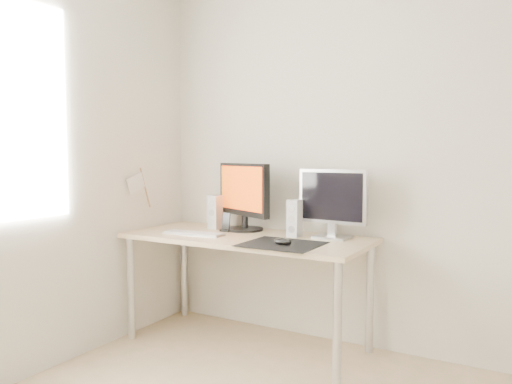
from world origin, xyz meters
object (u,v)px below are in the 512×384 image
at_px(speaker_left, 215,212).
at_px(speaker_right, 294,218).
at_px(desk, 246,247).
at_px(main_monitor, 244,194).
at_px(phone_dock, 226,226).
at_px(second_monitor, 333,200).
at_px(mouse, 283,241).
at_px(keyboard, 194,233).

bearing_deg(speaker_left, speaker_right, -2.94).
height_order(desk, speaker_right, speaker_right).
bearing_deg(main_monitor, speaker_right, -8.73).
bearing_deg(desk, phone_dock, 158.53).
distance_m(second_monitor, speaker_right, 0.27).
distance_m(main_monitor, phone_dock, 0.25).
distance_m(mouse, keyboard, 0.69).
distance_m(speaker_left, phone_dock, 0.17).
relative_size(mouse, speaker_right, 0.47).
xyz_separation_m(keyboard, phone_dock, (0.11, 0.22, 0.03)).
bearing_deg(mouse, desk, 151.53).
bearing_deg(mouse, phone_dock, 153.98).
distance_m(main_monitor, speaker_right, 0.44).
distance_m(desk, speaker_left, 0.42).
xyz_separation_m(main_monitor, speaker_left, (-0.22, -0.03, -0.14)).
bearing_deg(speaker_right, keyboard, -158.05).
bearing_deg(phone_dock, main_monitor, 49.24).
relative_size(desk, keyboard, 3.75).
bearing_deg(speaker_left, desk, -22.92).
height_order(speaker_left, keyboard, speaker_left).
height_order(speaker_left, phone_dock, speaker_left).
bearing_deg(desk, speaker_left, 157.08).
distance_m(speaker_right, keyboard, 0.67).
bearing_deg(keyboard, second_monitor, 20.57).
relative_size(mouse, phone_dock, 0.88).
relative_size(keyboard, phone_dock, 3.34).
xyz_separation_m(desk, phone_dock, (-0.21, 0.08, 0.12)).
bearing_deg(speaker_right, second_monitor, 16.77).
bearing_deg(speaker_right, phone_dock, -176.45).
bearing_deg(second_monitor, keyboard, -159.43).
relative_size(second_monitor, speaker_right, 1.89).
height_order(desk, second_monitor, second_monitor).
height_order(mouse, second_monitor, second_monitor).
relative_size(desk, main_monitor, 3.10).
relative_size(speaker_right, phone_dock, 1.86).
height_order(second_monitor, keyboard, second_monitor).
height_order(speaker_right, keyboard, speaker_right).
xyz_separation_m(speaker_right, phone_dock, (-0.50, -0.03, -0.08)).
bearing_deg(main_monitor, second_monitor, 0.47).
bearing_deg(speaker_right, mouse, -76.93).
bearing_deg(second_monitor, phone_dock, -172.17).
xyz_separation_m(main_monitor, keyboard, (-0.20, -0.31, -0.25)).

